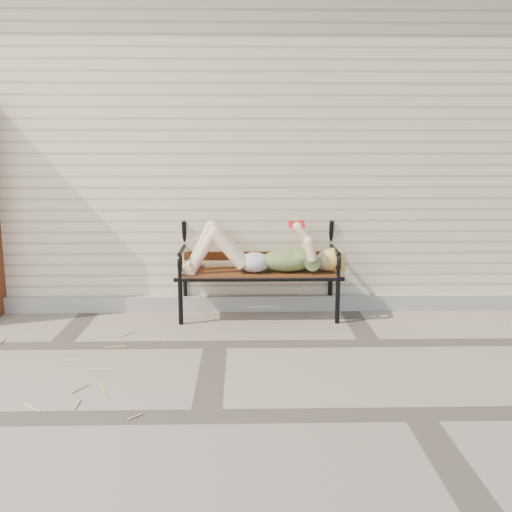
{
  "coord_description": "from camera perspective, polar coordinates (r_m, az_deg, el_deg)",
  "views": [
    {
      "loc": [
        0.22,
        -4.36,
        1.54
      ],
      "look_at": [
        0.34,
        0.56,
        0.61
      ],
      "focal_mm": 40.0,
      "sensor_mm": 36.0,
      "label": 1
    }
  ],
  "objects": [
    {
      "name": "garden_bench",
      "position": [
        5.31,
        0.24,
        0.18
      ],
      "size": [
        1.59,
        0.63,
        1.03
      ],
      "color": "black",
      "rests_on": "ground"
    },
    {
      "name": "house_wall",
      "position": [
        7.36,
        -3.14,
        10.33
      ],
      "size": [
        8.0,
        4.0,
        3.0
      ],
      "primitive_type": "cube",
      "color": "beige",
      "rests_on": "ground"
    },
    {
      "name": "foundation_strip",
      "position": [
        5.53,
        -3.61,
        -4.73
      ],
      "size": [
        8.0,
        0.1,
        0.15
      ],
      "primitive_type": "cube",
      "color": "gray",
      "rests_on": "ground"
    },
    {
      "name": "house_roof",
      "position": [
        7.54,
        -3.27,
        22.97
      ],
      "size": [
        8.3,
        4.3,
        0.3
      ],
      "primitive_type": "cube",
      "color": "#4E3C37",
      "rests_on": "house_wall"
    },
    {
      "name": "reading_woman",
      "position": [
        5.18,
        0.42,
        0.3
      ],
      "size": [
        1.5,
        0.34,
        0.47
      ],
      "color": "#0A3D48",
      "rests_on": "ground"
    },
    {
      "name": "ground",
      "position": [
        4.63,
        -4.06,
        -8.82
      ],
      "size": [
        80.0,
        80.0,
        0.0
      ],
      "primitive_type": "plane",
      "color": "gray",
      "rests_on": "ground"
    }
  ]
}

